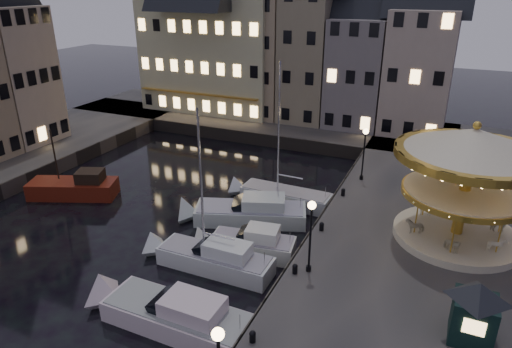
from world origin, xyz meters
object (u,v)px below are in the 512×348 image
at_px(motorboat_e, 245,213).
at_px(motorboat_f, 279,196).
at_px(red_fishing_boat, 75,188).
at_px(carousel, 470,164).
at_px(streetlamp_b, 311,227).
at_px(bollard_c, 322,226).
at_px(bollard_b, 295,268).
at_px(ticket_kiosk, 477,302).
at_px(bollard_d, 343,192).
at_px(motorboat_b, 171,314).
at_px(streetlamp_c, 364,147).
at_px(motorboat_c, 209,258).
at_px(bollard_a, 252,336).
at_px(motorboat_d, 246,244).

height_order(motorboat_e, motorboat_f, motorboat_f).
xyz_separation_m(red_fishing_boat, carousel, (27.57, 2.79, 5.47)).
bearing_deg(motorboat_f, motorboat_e, -106.29).
xyz_separation_m(streetlamp_b, bollard_c, (-0.60, 4.50, -2.41)).
xyz_separation_m(bollard_b, red_fishing_boat, (-19.85, 4.52, -0.92)).
bearing_deg(carousel, ticket_kiosk, -84.56).
xyz_separation_m(bollard_d, ticket_kiosk, (8.56, -11.98, 1.65)).
height_order(bollard_b, bollard_c, same).
height_order(motorboat_f, red_fishing_boat, motorboat_f).
bearing_deg(bollard_b, motorboat_b, -134.34).
bearing_deg(streetlamp_c, motorboat_c, -113.65).
distance_m(motorboat_b, red_fishing_boat, 17.79).
bearing_deg(motorboat_e, motorboat_b, -83.77).
bearing_deg(streetlamp_c, ticket_kiosk, -62.79).
bearing_deg(motorboat_e, streetlamp_b, -41.59).
height_order(streetlamp_c, carousel, carousel).
distance_m(streetlamp_b, bollard_d, 10.30).
relative_size(bollard_a, carousel, 0.07).
relative_size(bollard_b, motorboat_c, 0.05).
distance_m(bollard_a, bollard_d, 16.00).
xyz_separation_m(bollard_a, motorboat_e, (-5.92, 11.79, -0.96)).
bearing_deg(streetlamp_b, motorboat_e, 138.41).
xyz_separation_m(streetlamp_c, bollard_c, (-0.60, -9.00, -2.41)).
bearing_deg(motorboat_b, streetlamp_b, 45.05).
distance_m(bollard_b, red_fishing_boat, 20.38).
bearing_deg(carousel, red_fishing_boat, -174.22).
distance_m(bollard_a, red_fishing_boat, 22.26).
bearing_deg(motorboat_e, bollard_b, -46.72).
bearing_deg(bollard_a, motorboat_e, 116.66).
bearing_deg(motorboat_f, streetlamp_b, -60.40).
height_order(motorboat_d, ticket_kiosk, ticket_kiosk).
bearing_deg(motorboat_e, ticket_kiosk, -28.22).
height_order(motorboat_f, carousel, motorboat_f).
bearing_deg(streetlamp_c, motorboat_d, -112.20).
relative_size(motorboat_c, carousel, 1.26).
bearing_deg(ticket_kiosk, carousel, 95.44).
relative_size(streetlamp_b, bollard_c, 7.32).
bearing_deg(carousel, bollard_c, -163.32).
height_order(bollard_d, ticket_kiosk, ticket_kiosk).
bearing_deg(bollard_c, motorboat_b, -115.62).
xyz_separation_m(bollard_b, ticket_kiosk, (8.56, -1.48, 1.65)).
xyz_separation_m(bollard_c, motorboat_d, (-4.08, -2.46, -0.97)).
relative_size(motorboat_b, motorboat_c, 0.81).
height_order(bollard_a, carousel, carousel).
bearing_deg(motorboat_c, bollard_b, -2.68).
relative_size(bollard_a, bollard_c, 1.00).
distance_m(bollard_a, motorboat_c, 7.96).
relative_size(motorboat_e, red_fishing_boat, 1.24).
xyz_separation_m(bollard_b, bollard_d, (0.00, 10.50, 0.00)).
xyz_separation_m(bollard_b, motorboat_b, (-4.71, -4.82, -0.96)).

